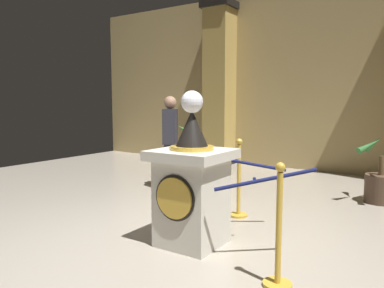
{
  "coord_description": "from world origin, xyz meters",
  "views": [
    {
      "loc": [
        2.33,
        -3.22,
        1.5
      ],
      "look_at": [
        0.22,
        -0.02,
        1.07
      ],
      "focal_mm": 34.89,
      "sensor_mm": 36.0,
      "label": 1
    }
  ],
  "objects_px": {
    "potted_palm_left": "(178,160)",
    "bystander_guest": "(170,141)",
    "pedestal_clock": "(192,186)",
    "stanchion_near": "(278,244)",
    "stanchion_far": "(239,189)",
    "potted_palm_right": "(381,180)"
  },
  "relations": [
    {
      "from": "pedestal_clock",
      "to": "stanchion_near",
      "type": "xyz_separation_m",
      "value": [
        1.09,
        -0.39,
        -0.27
      ]
    },
    {
      "from": "stanchion_near",
      "to": "potted_palm_right",
      "type": "bearing_deg",
      "value": 83.62
    },
    {
      "from": "stanchion_far",
      "to": "bystander_guest",
      "type": "distance_m",
      "value": 1.92
    },
    {
      "from": "pedestal_clock",
      "to": "bystander_guest",
      "type": "relative_size",
      "value": 1.01
    },
    {
      "from": "pedestal_clock",
      "to": "stanchion_far",
      "type": "height_order",
      "value": "pedestal_clock"
    },
    {
      "from": "pedestal_clock",
      "to": "potted_palm_right",
      "type": "relative_size",
      "value": 1.55
    },
    {
      "from": "stanchion_near",
      "to": "bystander_guest",
      "type": "distance_m",
      "value": 3.66
    },
    {
      "from": "pedestal_clock",
      "to": "stanchion_far",
      "type": "xyz_separation_m",
      "value": [
        -0.02,
        1.15,
        -0.27
      ]
    },
    {
      "from": "potted_palm_left",
      "to": "pedestal_clock",
      "type": "bearing_deg",
      "value": -52.18
    },
    {
      "from": "pedestal_clock",
      "to": "bystander_guest",
      "type": "height_order",
      "value": "pedestal_clock"
    },
    {
      "from": "pedestal_clock",
      "to": "potted_palm_left",
      "type": "xyz_separation_m",
      "value": [
        -2.27,
        2.92,
        -0.3
      ]
    },
    {
      "from": "stanchion_far",
      "to": "potted_palm_right",
      "type": "relative_size",
      "value": 0.99
    },
    {
      "from": "stanchion_far",
      "to": "potted_palm_right",
      "type": "height_order",
      "value": "potted_palm_right"
    },
    {
      "from": "pedestal_clock",
      "to": "bystander_guest",
      "type": "bearing_deg",
      "value": 131.56
    },
    {
      "from": "potted_palm_left",
      "to": "potted_palm_right",
      "type": "relative_size",
      "value": 1.07
    },
    {
      "from": "potted_palm_left",
      "to": "potted_palm_right",
      "type": "bearing_deg",
      "value": 0.01
    },
    {
      "from": "stanchion_far",
      "to": "bystander_guest",
      "type": "height_order",
      "value": "bystander_guest"
    },
    {
      "from": "pedestal_clock",
      "to": "potted_palm_right",
      "type": "xyz_separation_m",
      "value": [
        1.46,
        2.92,
        -0.28
      ]
    },
    {
      "from": "potted_palm_left",
      "to": "stanchion_far",
      "type": "bearing_deg",
      "value": -38.22
    },
    {
      "from": "potted_palm_left",
      "to": "bystander_guest",
      "type": "bearing_deg",
      "value": -60.51
    },
    {
      "from": "stanchion_near",
      "to": "stanchion_far",
      "type": "distance_m",
      "value": 1.9
    },
    {
      "from": "stanchion_far",
      "to": "potted_palm_left",
      "type": "distance_m",
      "value": 2.87
    }
  ]
}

